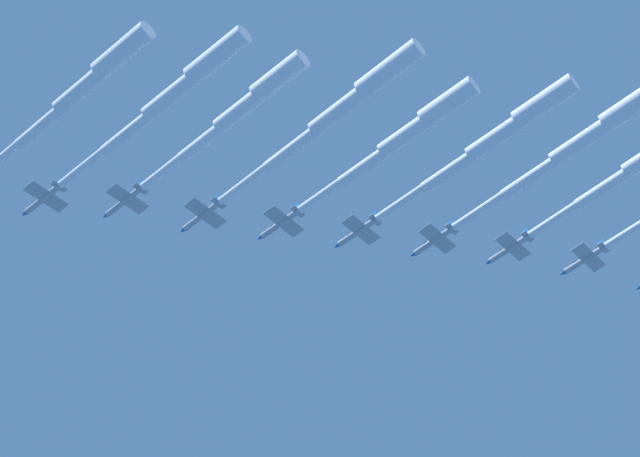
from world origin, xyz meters
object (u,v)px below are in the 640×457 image
Objects in this scene: jet_port_outer at (496,137)px; jet_port_inner at (172,94)px; jet_starboard_outer at (582,141)px; jet_port_mid at (340,109)px; jet_lead at (81,89)px; jet_starboard_inner at (239,110)px; jet_starboard_mid at (404,135)px.

jet_port_inner is at bearing 179.99° from jet_port_outer.
jet_starboard_outer is at bearing -1.30° from jet_port_inner.
jet_port_mid is 42.18m from jet_starboard_outer.
jet_port_outer reaches higher than jet_port_mid.
jet_lead is 0.97× the size of jet_port_inner.
jet_starboard_inner is (26.49, 1.43, 3.15)m from jet_lead.
jet_starboard_mid reaches higher than jet_port_mid.
jet_port_inner is at bearing -177.03° from jet_starboard_mid.
jet_port_inner reaches higher than jet_lead.
jet_starboard_mid is at bearing 172.38° from jet_port_outer.
jet_starboard_mid is at bearing 2.97° from jet_port_inner.
jet_starboard_inner is at bearing 175.99° from jet_starboard_outer.
jet_starboard_inner reaches higher than jet_lead.
jet_port_mid is at bearing -163.40° from jet_starboard_mid.
jet_starboard_mid reaches higher than jet_port_inner.
jet_port_outer is at bearing -0.90° from jet_lead.
jet_starboard_inner is 0.94× the size of jet_port_outer.
jet_port_mid is at bearing -13.25° from jet_starboard_inner.
jet_starboard_outer reaches higher than jet_starboard_mid.
jet_starboard_inner is (11.51, 2.53, 2.43)m from jet_port_inner.
jet_lead is at bearing 178.19° from jet_starboard_outer.
jet_port_outer is at bearing -7.62° from jet_starboard_mid.
jet_starboard_inner is at bearing 166.75° from jet_port_mid.
jet_lead is at bearing 176.66° from jet_port_mid.
jet_starboard_outer reaches higher than jet_port_outer.
jet_starboard_inner is 1.01× the size of jet_starboard_mid.
jet_port_outer reaches higher than jet_lead.
jet_port_inner is 0.99× the size of jet_starboard_outer.
jet_port_mid is at bearing 179.77° from jet_starboard_outer.
jet_starboard_mid is (55.06, 0.98, 1.98)m from jet_lead.
jet_starboard_mid is at bearing 1.02° from jet_lead.
jet_lead is 15.03m from jet_port_inner.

